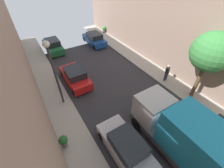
{
  "coord_description": "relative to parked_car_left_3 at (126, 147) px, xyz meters",
  "views": [
    {
      "loc": [
        -5.69,
        -2.61,
        9.22
      ],
      "look_at": [
        -0.21,
        6.1,
        0.5
      ],
      "focal_mm": 23.84,
      "sensor_mm": 36.0,
      "label": 1
    }
  ],
  "objects": [
    {
      "name": "street_tree_1",
      "position": [
        7.72,
        0.97,
        3.54
      ],
      "size": [
        2.85,
        2.85,
        5.57
      ],
      "color": "brown",
      "rests_on": "sidewalk_right"
    },
    {
      "name": "ground",
      "position": [
        2.7,
        -0.56,
        -0.72
      ],
      "size": [
        32.0,
        32.0,
        0.0
      ],
      "primitive_type": "plane",
      "color": "#2D2D33"
    },
    {
      "name": "parked_car_left_5",
      "position": [
        0.0,
        15.71,
        0.0
      ],
      "size": [
        1.78,
        4.2,
        1.57
      ],
      "color": "#1E6638",
      "rests_on": "ground"
    },
    {
      "name": "delivery_truck",
      "position": [
        2.7,
        -1.77,
        1.07
      ],
      "size": [
        2.26,
        6.6,
        3.38
      ],
      "color": "#4C4C51",
      "rests_on": "ground"
    },
    {
      "name": "lamp_post",
      "position": [
        -1.9,
        6.09,
        2.95
      ],
      "size": [
        0.44,
        0.44,
        5.32
      ],
      "color": "#333338",
      "rests_on": "sidewalk_left"
    },
    {
      "name": "potted_plant_5",
      "position": [
        -3.01,
        2.36,
        -0.03
      ],
      "size": [
        0.55,
        0.55,
        0.92
      ],
      "color": "slate",
      "rests_on": "sidewalk_left"
    },
    {
      "name": "potted_plant_1",
      "position": [
        8.48,
        17.37,
        0.0
      ],
      "size": [
        0.66,
        0.66,
        1.0
      ],
      "color": "slate",
      "rests_on": "sidewalk_right"
    },
    {
      "name": "parked_car_right_2",
      "position": [
        5.4,
        14.76,
        0.0
      ],
      "size": [
        1.78,
        4.2,
        1.57
      ],
      "color": "#194799",
      "rests_on": "ground"
    },
    {
      "name": "parked_car_left_4",
      "position": [
        0.0,
        8.11,
        0.0
      ],
      "size": [
        1.78,
        4.2,
        1.57
      ],
      "color": "red",
      "rests_on": "ground"
    },
    {
      "name": "pedestrian",
      "position": [
        7.4,
        3.67,
        0.35
      ],
      "size": [
        0.4,
        0.36,
        1.72
      ],
      "color": "#2D334C",
      "rests_on": "sidewalk_right"
    },
    {
      "name": "parked_car_left_3",
      "position": [
        0.0,
        0.0,
        0.0
      ],
      "size": [
        1.78,
        4.2,
        1.57
      ],
      "color": "silver",
      "rests_on": "ground"
    },
    {
      "name": "sidewalk_right",
      "position": [
        7.7,
        -0.56,
        -0.64
      ],
      "size": [
        2.0,
        44.0,
        0.15
      ],
      "primitive_type": "cube",
      "color": "#A8A399",
      "rests_on": "ground"
    },
    {
      "name": "parked_car_right_1",
      "position": [
        5.4,
        -2.66,
        0.0
      ],
      "size": [
        1.78,
        4.2,
        1.57
      ],
      "color": "gold",
      "rests_on": "ground"
    }
  ]
}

